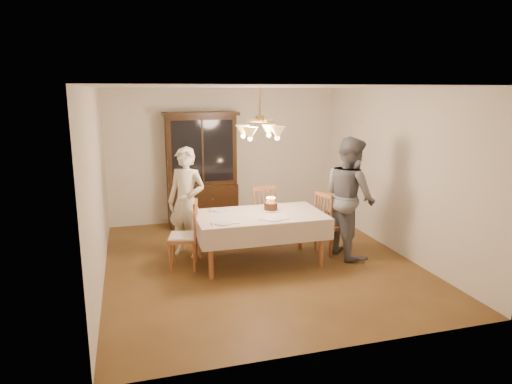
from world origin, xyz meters
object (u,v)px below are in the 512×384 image
object	(u,v)px
dining_table	(260,219)
chair_far_side	(261,216)
china_hutch	(202,171)
birthday_cake	(271,207)
elderly_woman	(187,202)

from	to	relation	value
dining_table	chair_far_side	distance (m)	1.02
chair_far_side	china_hutch	bearing A→B (deg)	121.23
china_hutch	chair_far_side	world-z (taller)	china_hutch
chair_far_side	birthday_cake	size ratio (longest dim) A/B	3.33
dining_table	chair_far_side	size ratio (longest dim) A/B	1.90
elderly_woman	chair_far_side	bearing A→B (deg)	49.78
elderly_woman	birthday_cake	size ratio (longest dim) A/B	5.71
dining_table	elderly_woman	world-z (taller)	elderly_woman
elderly_woman	birthday_cake	bearing A→B (deg)	14.38
chair_far_side	birthday_cake	bearing A→B (deg)	-95.80
dining_table	elderly_woman	size ratio (longest dim) A/B	1.11
china_hutch	chair_far_side	distance (m)	1.64
china_hutch	chair_far_side	bearing A→B (deg)	-58.77
dining_table	chair_far_side	bearing A→B (deg)	72.44
dining_table	elderly_woman	xyz separation A→B (m)	(-1.00, 0.63, 0.17)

